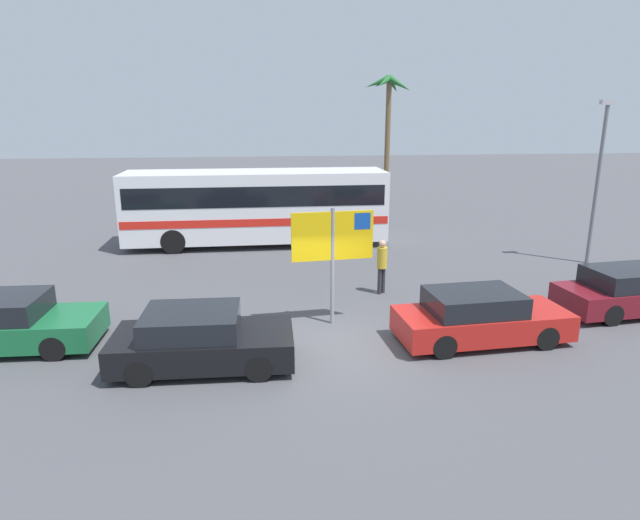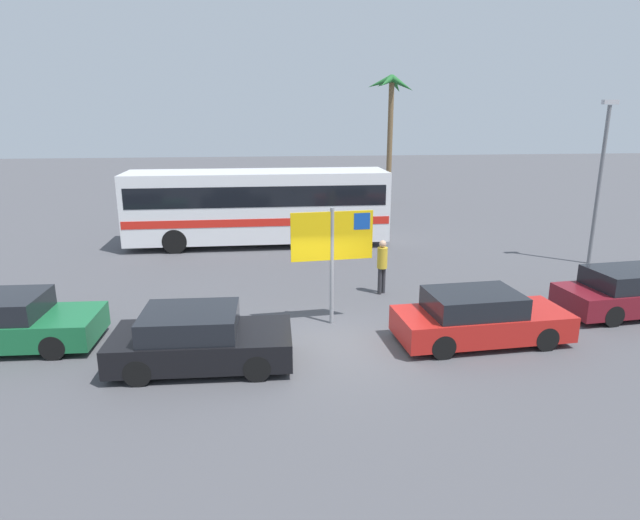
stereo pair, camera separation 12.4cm
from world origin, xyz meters
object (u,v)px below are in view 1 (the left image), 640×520
ferry_sign (334,240)px  car_red (480,317)px  car_black (200,340)px  car_maroon (635,291)px  car_green (6,323)px  bus_front_coach (257,204)px  pedestrian_crossing_lot (382,262)px

ferry_sign → car_red: bearing=-30.7°
car_black → car_maroon: (12.07, 1.99, 0.00)m
car_green → car_maroon: bearing=3.1°
car_black → car_maroon: 12.23m
bus_front_coach → ferry_sign: 9.72m
car_maroon → pedestrian_crossing_lot: size_ratio=2.69×
bus_front_coach → pedestrian_crossing_lot: (3.85, -7.19, -0.75)m
pedestrian_crossing_lot → car_maroon: bearing=-148.1°
car_green → car_black: (4.79, -1.57, -0.00)m
car_red → car_black: 6.83m
car_maroon → car_red: bearing=-170.1°
ferry_sign → car_red: ferry_sign is taller
ferry_sign → car_black: (-3.37, -2.20, -1.69)m
ferry_sign → pedestrian_crossing_lot: 3.24m
car_red → car_maroon: same height
car_red → car_maroon: bearing=11.5°
car_green → car_red: size_ratio=0.98×
bus_front_coach → car_red: 12.45m
bus_front_coach → pedestrian_crossing_lot: size_ratio=6.34×
car_green → ferry_sign: bearing=6.1°
car_maroon → pedestrian_crossing_lot: bearing=154.3°
ferry_sign → car_maroon: ferry_sign is taller
car_maroon → bus_front_coach: bearing=132.3°
car_red → car_maroon: 5.45m
car_maroon → ferry_sign: bearing=173.2°
car_red → car_black: (-6.81, -0.55, 0.00)m
ferry_sign → car_green: bearing=179.3°
car_black → pedestrian_crossing_lot: pedestrian_crossing_lot is taller
car_maroon → pedestrian_crossing_lot: pedestrian_crossing_lot is taller
car_red → pedestrian_crossing_lot: 4.28m
pedestrian_crossing_lot → car_green: bearing=68.5°
car_green → car_maroon: size_ratio=0.91×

